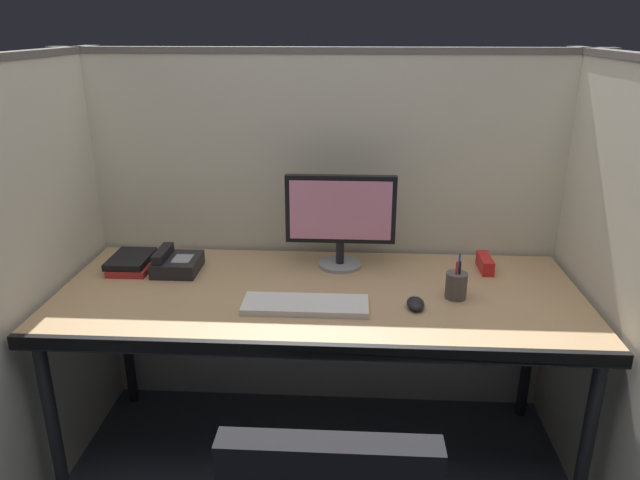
# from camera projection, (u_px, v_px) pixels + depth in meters

# --- Properties ---
(cubicle_partition_rear) EXTENTS (2.21, 0.06, 1.57)m
(cubicle_partition_rear) POSITION_uv_depth(u_px,v_px,m) (325.00, 237.00, 2.58)
(cubicle_partition_rear) COLOR beige
(cubicle_partition_rear) RESTS_ON ground
(cubicle_partition_left) EXTENTS (0.06, 1.41, 1.57)m
(cubicle_partition_left) POSITION_uv_depth(u_px,v_px,m) (38.00, 283.00, 2.13)
(cubicle_partition_left) COLOR beige
(cubicle_partition_left) RESTS_ON ground
(cubicle_partition_right) EXTENTS (0.06, 1.41, 1.57)m
(cubicle_partition_right) POSITION_uv_depth(u_px,v_px,m) (612.00, 297.00, 2.02)
(cubicle_partition_right) COLOR beige
(cubicle_partition_right) RESTS_ON ground
(desk) EXTENTS (1.90, 0.80, 0.74)m
(desk) POSITION_uv_depth(u_px,v_px,m) (319.00, 305.00, 2.19)
(desk) COLOR tan
(desk) RESTS_ON ground
(monitor_center) EXTENTS (0.43, 0.17, 0.37)m
(monitor_center) POSITION_uv_depth(u_px,v_px,m) (340.00, 215.00, 2.33)
(monitor_center) COLOR gray
(monitor_center) RESTS_ON desk
(keyboard_main) EXTENTS (0.43, 0.15, 0.02)m
(keyboard_main) POSITION_uv_depth(u_px,v_px,m) (305.00, 305.00, 2.05)
(keyboard_main) COLOR silver
(keyboard_main) RESTS_ON desk
(computer_mouse) EXTENTS (0.06, 0.10, 0.04)m
(computer_mouse) POSITION_uv_depth(u_px,v_px,m) (415.00, 303.00, 2.05)
(computer_mouse) COLOR black
(computer_mouse) RESTS_ON desk
(book_stack) EXTENTS (0.16, 0.22, 0.05)m
(book_stack) POSITION_uv_depth(u_px,v_px,m) (132.00, 262.00, 2.38)
(book_stack) COLOR #B22626
(book_stack) RESTS_ON desk
(desk_phone) EXTENTS (0.17, 0.19, 0.09)m
(desk_phone) POSITION_uv_depth(u_px,v_px,m) (176.00, 263.00, 2.35)
(desk_phone) COLOR black
(desk_phone) RESTS_ON desk
(pen_cup) EXTENTS (0.08, 0.08, 0.17)m
(pen_cup) POSITION_uv_depth(u_px,v_px,m) (456.00, 285.00, 2.11)
(pen_cup) COLOR #4C4742
(pen_cup) RESTS_ON desk
(red_stapler) EXTENTS (0.04, 0.15, 0.06)m
(red_stapler) POSITION_uv_depth(u_px,v_px,m) (485.00, 263.00, 2.36)
(red_stapler) COLOR red
(red_stapler) RESTS_ON desk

